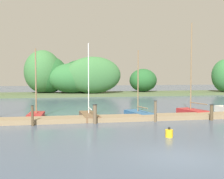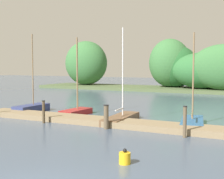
{
  "view_description": "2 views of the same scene",
  "coord_description": "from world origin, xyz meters",
  "px_view_note": "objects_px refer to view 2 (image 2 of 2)",
  "views": [
    {
      "loc": [
        -5.02,
        -11.48,
        3.51
      ],
      "look_at": [
        -0.68,
        11.55,
        2.29
      ],
      "focal_mm": 47.47,
      "sensor_mm": 36.0,
      "label": 1
    },
    {
      "loc": [
        5.64,
        -6.17,
        3.57
      ],
      "look_at": [
        -4.05,
        13.36,
        1.89
      ],
      "focal_mm": 49.98,
      "sensor_mm": 36.0,
      "label": 2
    }
  ],
  "objects_px": {
    "sailboat_2": "(122,118)",
    "sailboat_3": "(192,121)",
    "mooring_piling_2": "(106,117)",
    "sailboat_1": "(77,110)",
    "sailboat_0": "(33,108)",
    "mooring_piling_1": "(44,112)",
    "channel_buoy_0": "(125,158)",
    "mooring_piling_3": "(185,122)"
  },
  "relations": [
    {
      "from": "sailboat_1",
      "to": "sailboat_2",
      "type": "height_order",
      "value": "sailboat_2"
    },
    {
      "from": "mooring_piling_2",
      "to": "channel_buoy_0",
      "type": "bearing_deg",
      "value": -56.36
    },
    {
      "from": "sailboat_3",
      "to": "channel_buoy_0",
      "type": "height_order",
      "value": "sailboat_3"
    },
    {
      "from": "sailboat_0",
      "to": "mooring_piling_3",
      "type": "bearing_deg",
      "value": -103.25
    },
    {
      "from": "sailboat_0",
      "to": "mooring_piling_3",
      "type": "relative_size",
      "value": 3.78
    },
    {
      "from": "mooring_piling_2",
      "to": "mooring_piling_1",
      "type": "bearing_deg",
      "value": -177.81
    },
    {
      "from": "mooring_piling_2",
      "to": "mooring_piling_3",
      "type": "bearing_deg",
      "value": -1.4
    },
    {
      "from": "mooring_piling_2",
      "to": "sailboat_3",
      "type": "bearing_deg",
      "value": 38.34
    },
    {
      "from": "sailboat_2",
      "to": "mooring_piling_2",
      "type": "distance_m",
      "value": 2.53
    },
    {
      "from": "sailboat_2",
      "to": "mooring_piling_1",
      "type": "height_order",
      "value": "sailboat_2"
    },
    {
      "from": "sailboat_3",
      "to": "mooring_piling_1",
      "type": "distance_m",
      "value": 9.07
    },
    {
      "from": "mooring_piling_2",
      "to": "mooring_piling_3",
      "type": "distance_m",
      "value": 4.45
    },
    {
      "from": "sailboat_0",
      "to": "channel_buoy_0",
      "type": "xyz_separation_m",
      "value": [
        11.55,
        -8.47,
        -0.11
      ]
    },
    {
      "from": "sailboat_2",
      "to": "mooring_piling_1",
      "type": "xyz_separation_m",
      "value": [
        -4.12,
        -2.65,
        0.47
      ]
    },
    {
      "from": "sailboat_0",
      "to": "sailboat_2",
      "type": "bearing_deg",
      "value": -93.67
    },
    {
      "from": "sailboat_3",
      "to": "channel_buoy_0",
      "type": "distance_m",
      "value": 8.52
    },
    {
      "from": "sailboat_2",
      "to": "channel_buoy_0",
      "type": "bearing_deg",
      "value": -157.68
    },
    {
      "from": "mooring_piling_2",
      "to": "channel_buoy_0",
      "type": "relative_size",
      "value": 2.4
    },
    {
      "from": "sailboat_3",
      "to": "mooring_piling_3",
      "type": "bearing_deg",
      "value": 175.06
    },
    {
      "from": "sailboat_0",
      "to": "mooring_piling_2",
      "type": "xyz_separation_m",
      "value": [
        8.07,
        -3.23,
        0.36
      ]
    },
    {
      "from": "sailboat_1",
      "to": "mooring_piling_1",
      "type": "xyz_separation_m",
      "value": [
        0.01,
        -3.79,
        0.39
      ]
    },
    {
      "from": "sailboat_1",
      "to": "sailboat_0",
      "type": "bearing_deg",
      "value": 99.44
    },
    {
      "from": "sailboat_2",
      "to": "mooring_piling_3",
      "type": "xyz_separation_m",
      "value": [
        4.61,
        -2.6,
        0.55
      ]
    },
    {
      "from": "sailboat_2",
      "to": "mooring_piling_2",
      "type": "height_order",
      "value": "sailboat_2"
    },
    {
      "from": "mooring_piling_2",
      "to": "sailboat_2",
      "type": "bearing_deg",
      "value": 93.63
    },
    {
      "from": "mooring_piling_2",
      "to": "sailboat_1",
      "type": "bearing_deg",
      "value": 139.78
    },
    {
      "from": "sailboat_2",
      "to": "mooring_piling_1",
      "type": "distance_m",
      "value": 4.92
    },
    {
      "from": "sailboat_1",
      "to": "mooring_piling_1",
      "type": "distance_m",
      "value": 3.81
    },
    {
      "from": "mooring_piling_1",
      "to": "sailboat_1",
      "type": "bearing_deg",
      "value": 90.09
    },
    {
      "from": "sailboat_0",
      "to": "mooring_piling_1",
      "type": "height_order",
      "value": "sailboat_0"
    },
    {
      "from": "sailboat_1",
      "to": "channel_buoy_0",
      "type": "xyz_separation_m",
      "value": [
        7.77,
        -8.86,
        -0.11
      ]
    },
    {
      "from": "sailboat_2",
      "to": "mooring_piling_3",
      "type": "bearing_deg",
      "value": -122.33
    },
    {
      "from": "sailboat_3",
      "to": "mooring_piling_2",
      "type": "distance_m",
      "value": 5.27
    },
    {
      "from": "sailboat_2",
      "to": "sailboat_3",
      "type": "relative_size",
      "value": 1.08
    },
    {
      "from": "sailboat_0",
      "to": "mooring_piling_2",
      "type": "height_order",
      "value": "sailboat_0"
    },
    {
      "from": "sailboat_0",
      "to": "channel_buoy_0",
      "type": "bearing_deg",
      "value": -124.56
    },
    {
      "from": "mooring_piling_3",
      "to": "channel_buoy_0",
      "type": "relative_size",
      "value": 2.76
    },
    {
      "from": "sailboat_1",
      "to": "mooring_piling_1",
      "type": "bearing_deg",
      "value": -176.4
    },
    {
      "from": "sailboat_0",
      "to": "mooring_piling_2",
      "type": "bearing_deg",
      "value": -110.13
    },
    {
      "from": "channel_buoy_0",
      "to": "sailboat_1",
      "type": "bearing_deg",
      "value": 131.24
    },
    {
      "from": "mooring_piling_1",
      "to": "mooring_piling_2",
      "type": "xyz_separation_m",
      "value": [
        4.28,
        0.16,
        -0.02
      ]
    },
    {
      "from": "sailboat_0",
      "to": "sailboat_2",
      "type": "height_order",
      "value": "sailboat_0"
    }
  ]
}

